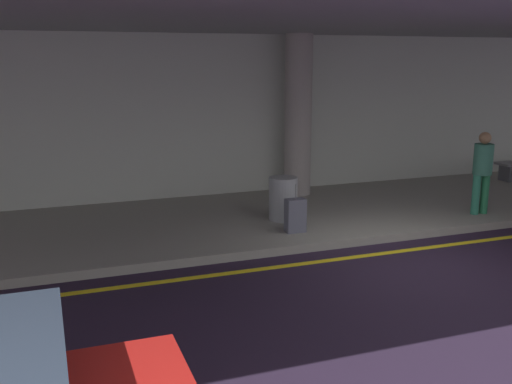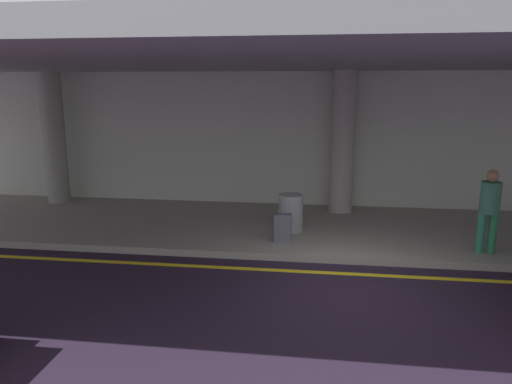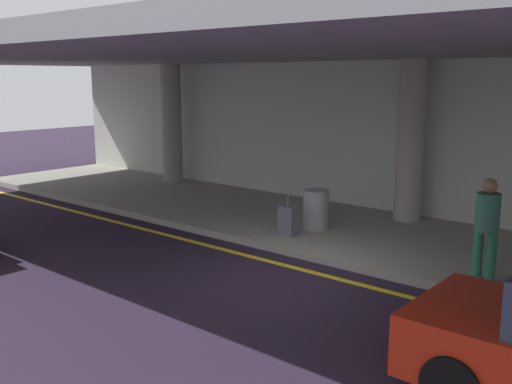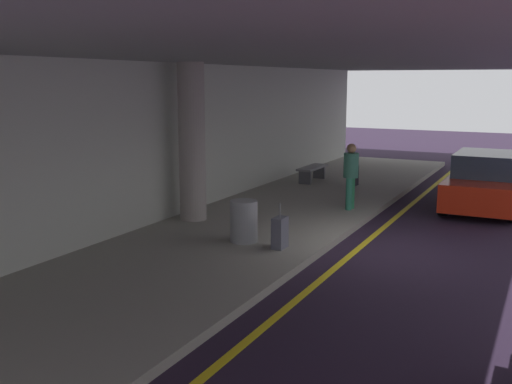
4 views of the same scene
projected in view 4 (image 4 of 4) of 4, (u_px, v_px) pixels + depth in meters
ground_plane at (385, 250)px, 12.00m from camera, size 60.00×60.00×0.00m
sidewalk at (250, 229)px, 13.36m from camera, size 26.00×4.20×0.15m
lane_stripe_yellow at (361, 247)px, 12.22m from camera, size 26.00×0.14×0.01m
support_column_left_mid at (192, 142)px, 13.68m from camera, size 0.62×0.62×3.65m
ceiling_overhang at (270, 53)px, 12.42m from camera, size 28.00×13.20×0.30m
terminal_back_wall at (166, 144)px, 14.03m from camera, size 26.00×0.30×3.80m
car_red at (486, 182)px, 15.77m from camera, size 4.10×1.92×1.50m
traveler_with_luggage at (351, 172)px, 14.94m from camera, size 0.38×0.38×1.68m
suitcase_upright_primary at (280, 233)px, 11.55m from camera, size 0.36×0.22×0.90m
suitcase_upright_secondary at (354, 175)px, 18.46m from camera, size 0.36×0.22×0.90m
bench_metal at (312, 170)px, 19.22m from camera, size 1.60×0.50×0.48m
trash_bin_steel at (244, 221)px, 12.01m from camera, size 0.56×0.56×0.85m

